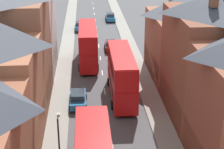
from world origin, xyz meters
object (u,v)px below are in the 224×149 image
car_near_blue (78,98)px  car_parked_right_a (110,17)px  car_parked_left_a (111,45)px  double_decker_bus_lead (121,74)px  street_lamp (59,145)px  car_near_silver (80,26)px  double_decker_bus_mid_street (88,44)px

car_near_blue → car_parked_right_a: (6.20, 38.45, 0.03)m
car_near_blue → car_parked_left_a: 19.53m
double_decker_bus_lead → car_parked_left_a: 17.37m
double_decker_bus_lead → street_lamp: 15.98m
car_near_silver → car_parked_right_a: 9.33m
double_decker_bus_lead → car_near_silver: size_ratio=2.62×
double_decker_bus_lead → double_decker_bus_mid_street: 12.07m
double_decker_bus_lead → car_near_blue: double_decker_bus_lead is taller
car_parked_left_a → car_parked_right_a: car_parked_right_a is taller
double_decker_bus_mid_street → car_parked_left_a: size_ratio=2.79×
car_parked_left_a → street_lamp: 32.70m
car_parked_left_a → street_lamp: size_ratio=0.70×
car_parked_right_a → street_lamp: street_lamp is taller
car_near_blue → car_near_silver: 31.48m
car_near_blue → car_parked_right_a: bearing=80.8°
car_near_blue → car_parked_left_a: size_ratio=1.16×
car_near_silver → car_parked_right_a: car_near_silver is taller
car_near_blue → double_decker_bus_mid_street: bearing=84.4°
car_near_silver → car_parked_left_a: size_ratio=1.06×
double_decker_bus_lead → car_near_blue: 5.54m
car_near_blue → car_parked_left_a: (4.90, 18.90, 0.02)m
car_parked_right_a → street_lamp: size_ratio=0.76×
double_decker_bus_lead → car_parked_right_a: bearing=88.0°
double_decker_bus_mid_street → car_parked_right_a: (4.91, 25.28, -1.99)m
street_lamp → double_decker_bus_mid_street: bearing=84.7°
car_near_silver → street_lamp: size_ratio=0.75×
street_lamp → car_near_blue: bearing=85.0°
car_parked_left_a → double_decker_bus_mid_street: bearing=-122.2°
double_decker_bus_mid_street → car_parked_left_a: 7.06m
car_near_silver → street_lamp: street_lamp is taller
car_parked_right_a → double_decker_bus_mid_street: bearing=-101.0°
double_decker_bus_mid_street → car_near_blue: 13.39m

